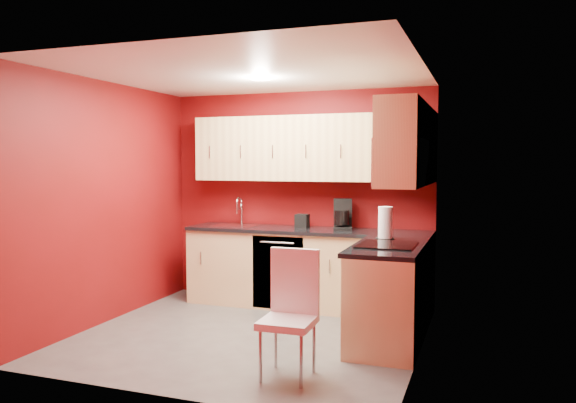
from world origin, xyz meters
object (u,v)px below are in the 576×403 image
Objects in this scene: microwave at (401,163)px; paper_towel at (385,223)px; napkin_holder at (302,221)px; coffee_maker at (343,214)px; dining_chair at (288,315)px; sink at (236,223)px.

microwave is 2.37× the size of paper_towel.
coffee_maker is at bearing -2.93° from napkin_holder.
paper_towel reaches higher than dining_chair.
microwave reaches higher than sink.
paper_towel is at bearing 116.37° from microwave.
paper_towel is (1.08, -0.67, 0.08)m from napkin_holder.
paper_towel is at bearing 70.78° from dining_chair.
paper_towel is 0.33× the size of dining_chair.
microwave reaches higher than napkin_holder.
microwave reaches higher than dining_chair.
sink is 0.82m from napkin_holder.
dining_chair is at bearing -108.32° from paper_towel.
microwave is at bearing -67.04° from coffee_maker.
sink is 1.31m from coffee_maker.
sink is 1.62× the size of paper_towel.
coffee_maker is 0.35× the size of dining_chair.
sink reaches higher than dining_chair.
coffee_maker is (1.30, 0.05, 0.14)m from sink.
paper_towel reaches higher than napkin_holder.
sink is at bearing 168.08° from coffee_maker.
coffee_maker is 1.07× the size of paper_towel.
sink is at bearing -174.88° from napkin_holder.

